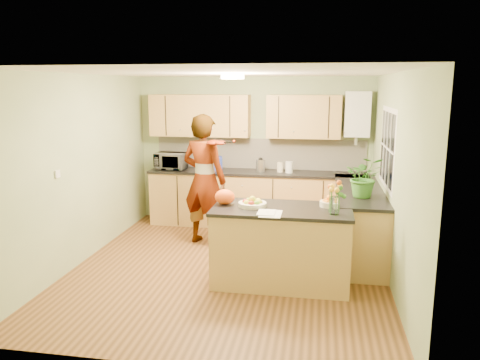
# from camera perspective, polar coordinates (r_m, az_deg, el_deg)

# --- Properties ---
(floor) EXTENTS (4.50, 4.50, 0.00)m
(floor) POSITION_cam_1_polar(r_m,az_deg,el_deg) (6.25, -1.36, -10.62)
(floor) COLOR #523317
(floor) RESTS_ON ground
(ceiling) EXTENTS (4.00, 4.50, 0.02)m
(ceiling) POSITION_cam_1_polar(r_m,az_deg,el_deg) (5.80, -1.48, 12.95)
(ceiling) COLOR white
(ceiling) RESTS_ON wall_back
(wall_back) EXTENTS (4.00, 0.02, 2.50)m
(wall_back) POSITION_cam_1_polar(r_m,az_deg,el_deg) (8.09, 1.67, 3.62)
(wall_back) COLOR gray
(wall_back) RESTS_ON floor
(wall_front) EXTENTS (4.00, 0.02, 2.50)m
(wall_front) POSITION_cam_1_polar(r_m,az_deg,el_deg) (3.77, -8.06, -5.52)
(wall_front) COLOR gray
(wall_front) RESTS_ON floor
(wall_left) EXTENTS (0.02, 4.50, 2.50)m
(wall_left) POSITION_cam_1_polar(r_m,az_deg,el_deg) (6.58, -18.78, 1.22)
(wall_left) COLOR gray
(wall_left) RESTS_ON floor
(wall_right) EXTENTS (0.02, 4.50, 2.50)m
(wall_right) POSITION_cam_1_polar(r_m,az_deg,el_deg) (5.85, 18.17, 0.07)
(wall_right) COLOR gray
(wall_right) RESTS_ON floor
(back_counter) EXTENTS (3.64, 0.62, 0.94)m
(back_counter) POSITION_cam_1_polar(r_m,az_deg,el_deg) (7.93, 2.05, -2.28)
(back_counter) COLOR tan
(back_counter) RESTS_ON floor
(right_counter) EXTENTS (0.62, 2.24, 0.94)m
(right_counter) POSITION_cam_1_polar(r_m,az_deg,el_deg) (6.82, 14.25, -4.89)
(right_counter) COLOR tan
(right_counter) RESTS_ON floor
(splashback) EXTENTS (3.60, 0.02, 0.52)m
(splashback) POSITION_cam_1_polar(r_m,az_deg,el_deg) (8.07, 2.36, 3.24)
(splashback) COLOR beige
(splashback) RESTS_ON back_counter
(upper_cabinets) EXTENTS (3.20, 0.34, 0.70)m
(upper_cabinets) POSITION_cam_1_polar(r_m,az_deg,el_deg) (7.89, 0.25, 7.81)
(upper_cabinets) COLOR tan
(upper_cabinets) RESTS_ON wall_back
(boiler) EXTENTS (0.40, 0.30, 0.86)m
(boiler) POSITION_cam_1_polar(r_m,az_deg,el_deg) (7.81, 14.09, 7.78)
(boiler) COLOR white
(boiler) RESTS_ON wall_back
(window_right) EXTENTS (0.01, 1.30, 1.05)m
(window_right) POSITION_cam_1_polar(r_m,az_deg,el_deg) (6.39, 17.51, 3.75)
(window_right) COLOR white
(window_right) RESTS_ON wall_right
(light_switch) EXTENTS (0.02, 0.09, 0.09)m
(light_switch) POSITION_cam_1_polar(r_m,az_deg,el_deg) (6.05, -21.36, 0.69)
(light_switch) COLOR white
(light_switch) RESTS_ON wall_left
(ceiling_lamp) EXTENTS (0.30, 0.30, 0.07)m
(ceiling_lamp) POSITION_cam_1_polar(r_m,az_deg,el_deg) (6.09, -0.91, 12.51)
(ceiling_lamp) COLOR #FFEABF
(ceiling_lamp) RESTS_ON ceiling
(peninsula_island) EXTENTS (1.63, 0.84, 0.94)m
(peninsula_island) POSITION_cam_1_polar(r_m,az_deg,el_deg) (5.67, 5.03, -7.94)
(peninsula_island) COLOR tan
(peninsula_island) RESTS_ON floor
(fruit_dish) EXTENTS (0.33, 0.33, 0.12)m
(fruit_dish) POSITION_cam_1_polar(r_m,az_deg,el_deg) (5.56, 1.52, -2.76)
(fruit_dish) COLOR beige
(fruit_dish) RESTS_ON peninsula_island
(orange_bowl) EXTENTS (0.22, 0.22, 0.13)m
(orange_bowl) POSITION_cam_1_polar(r_m,az_deg,el_deg) (5.65, 10.82, -2.65)
(orange_bowl) COLOR beige
(orange_bowl) RESTS_ON peninsula_island
(flower_vase) EXTENTS (0.24, 0.24, 0.44)m
(flower_vase) POSITION_cam_1_polar(r_m,az_deg,el_deg) (5.28, 11.51, -1.06)
(flower_vase) COLOR silver
(flower_vase) RESTS_ON peninsula_island
(orange_bag) EXTENTS (0.29, 0.26, 0.18)m
(orange_bag) POSITION_cam_1_polar(r_m,az_deg,el_deg) (5.65, -1.87, -2.06)
(orange_bag) COLOR #FF5615
(orange_bag) RESTS_ON peninsula_island
(papers) EXTENTS (0.24, 0.33, 0.01)m
(papers) POSITION_cam_1_polar(r_m,az_deg,el_deg) (5.25, 3.76, -4.10)
(papers) COLOR white
(papers) RESTS_ON peninsula_island
(violinist) EXTENTS (0.82, 0.67, 1.95)m
(violinist) POSITION_cam_1_polar(r_m,az_deg,el_deg) (6.94, -4.38, 0.01)
(violinist) COLOR #ECA890
(violinist) RESTS_ON floor
(violin) EXTENTS (0.59, 0.51, 0.15)m
(violin) POSITION_cam_1_polar(r_m,az_deg,el_deg) (6.59, -3.23, 4.57)
(violin) COLOR #4A1104
(violin) RESTS_ON violinist
(microwave) EXTENTS (0.53, 0.38, 0.28)m
(microwave) POSITION_cam_1_polar(r_m,az_deg,el_deg) (8.10, -8.42, 2.30)
(microwave) COLOR white
(microwave) RESTS_ON back_counter
(blue_box) EXTENTS (0.33, 0.28, 0.23)m
(blue_box) POSITION_cam_1_polar(r_m,az_deg,el_deg) (7.93, -3.25, 2.02)
(blue_box) COLOR #203096
(blue_box) RESTS_ON back_counter
(kettle) EXTENTS (0.15, 0.15, 0.28)m
(kettle) POSITION_cam_1_polar(r_m,az_deg,el_deg) (7.78, 2.51, 1.83)
(kettle) COLOR #B8B8BD
(kettle) RESTS_ON back_counter
(jar_cream) EXTENTS (0.13, 0.13, 0.16)m
(jar_cream) POSITION_cam_1_polar(r_m,az_deg,el_deg) (7.78, 4.92, 1.56)
(jar_cream) COLOR beige
(jar_cream) RESTS_ON back_counter
(jar_white) EXTENTS (0.16, 0.16, 0.19)m
(jar_white) POSITION_cam_1_polar(r_m,az_deg,el_deg) (7.72, 6.03, 1.57)
(jar_white) COLOR white
(jar_white) RESTS_ON back_counter
(potted_plant) EXTENTS (0.48, 0.42, 0.53)m
(potted_plant) POSITION_cam_1_polar(r_m,az_deg,el_deg) (6.16, 14.94, 0.38)
(potted_plant) COLOR #3A7A28
(potted_plant) RESTS_ON right_counter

